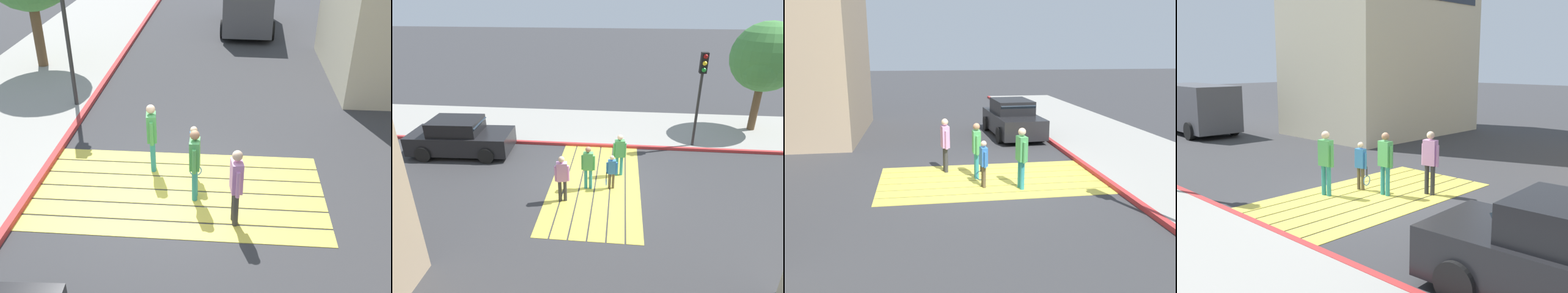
{
  "view_description": "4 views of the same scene",
  "coord_description": "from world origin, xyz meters",
  "views": [
    {
      "loc": [
        1.03,
        -8.38,
        5.97
      ],
      "look_at": [
        0.38,
        -0.06,
        1.19
      ],
      "focal_mm": 42.26,
      "sensor_mm": 36.0,
      "label": 1
    },
    {
      "loc": [
        10.54,
        0.78,
        6.41
      ],
      "look_at": [
        -0.65,
        -0.35,
        1.19
      ],
      "focal_mm": 30.43,
      "sensor_mm": 36.0,
      "label": 2
    },
    {
      "loc": [
        1.91,
        11.1,
        3.76
      ],
      "look_at": [
        0.3,
        0.03,
        1.03
      ],
      "focal_mm": 37.26,
      "sensor_mm": 36.0,
      "label": 3
    },
    {
      "loc": [
        -8.17,
        -8.16,
        3.43
      ],
      "look_at": [
        0.6,
        0.46,
        1.18
      ],
      "focal_mm": 42.72,
      "sensor_mm": 36.0,
      "label": 4
    }
  ],
  "objects": [
    {
      "name": "ground_plane",
      "position": [
        0.0,
        0.0,
        0.0
      ],
      "size": [
        120.0,
        120.0,
        0.0
      ],
      "primitive_type": "plane",
      "color": "#38383A"
    },
    {
      "name": "van_down_street",
      "position": [
        1.79,
        13.44,
        1.28
      ],
      "size": [
        2.51,
        5.28,
        2.35
      ],
      "color": "#4C4C51",
      "rests_on": "ground"
    },
    {
      "name": "building_far_north",
      "position": [
        8.5,
        7.63,
        5.85
      ],
      "size": [
        8.0,
        6.03,
        11.7
      ],
      "color": "beige",
      "rests_on": "ground"
    },
    {
      "name": "pedestrian_adult_trailing",
      "position": [
        0.37,
        -0.23,
        0.97
      ],
      "size": [
        0.22,
        0.49,
        1.66
      ],
      "color": "teal",
      "rests_on": "ground"
    },
    {
      "name": "curb_painted",
      "position": [
        -3.25,
        0.0,
        0.07
      ],
      "size": [
        0.16,
        40.0,
        0.13
      ],
      "primitive_type": "cube",
      "color": "#BC3333",
      "rests_on": "ground"
    },
    {
      "name": "crosswalk_stripes",
      "position": [
        0.0,
        0.0,
        0.01
      ],
      "size": [
        6.4,
        3.25,
        0.01
      ],
      "color": "#EAD64C",
      "rests_on": "ground"
    },
    {
      "name": "pedestrian_child_with_racket",
      "position": [
        0.29,
        0.58,
        0.75
      ],
      "size": [
        0.3,
        0.41,
        1.32
      ],
      "color": "brown",
      "rests_on": "ground"
    },
    {
      "name": "pedestrian_adult_lead",
      "position": [
        1.24,
        -1.01,
        0.98
      ],
      "size": [
        0.27,
        0.49,
        1.68
      ],
      "color": "#333338",
      "rests_on": "ground"
    },
    {
      "name": "pedestrian_adult_side",
      "position": [
        -0.7,
        0.85,
        0.99
      ],
      "size": [
        0.27,
        0.49,
        1.7
      ],
      "color": "teal",
      "rests_on": "ground"
    }
  ]
}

